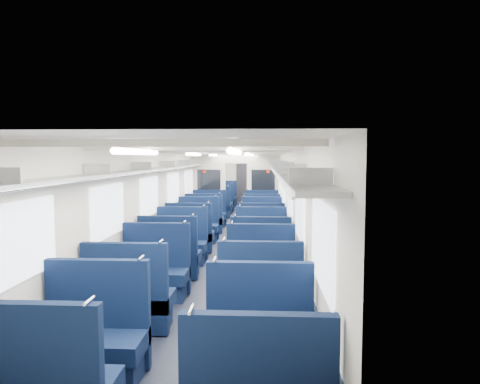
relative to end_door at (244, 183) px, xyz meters
The scene contains 39 objects.
floor 9.00m from the end_door, 90.00° to the right, with size 2.80×18.00×0.01m, color black.
ceiling 9.04m from the end_door, 90.00° to the right, with size 2.80×18.00×0.01m, color silver.
wall_left 9.05m from the end_door, 98.90° to the right, with size 0.02×18.00×2.35m, color beige.
dado_left 9.07m from the end_door, 98.81° to the right, with size 0.03×17.90×0.70m, color #0F1A34.
wall_right 9.05m from the end_door, 81.10° to the right, with size 0.02×18.00×2.35m, color beige.
dado_right 9.07m from the end_door, 81.19° to the right, with size 0.03×17.90×0.70m, color #0F1A34.
wall_far 0.19m from the end_door, 90.00° to the left, with size 2.80×0.02×2.35m, color beige.
luggage_rack_left 9.07m from the end_door, 97.73° to the right, with size 0.36×17.40×0.18m.
luggage_rack_right 9.07m from the end_door, 82.27° to the right, with size 0.36×17.40×0.18m.
windows 9.41m from the end_door, 90.00° to the right, with size 2.78×15.60×0.75m.
ceiling_fittings 9.29m from the end_door, 90.00° to the right, with size 2.70×16.06×0.11m.
end_door is the anchor object (origin of this frame).
bulkhead 6.37m from the end_door, 90.00° to the right, with size 2.80×0.10×2.35m.
seat_2 16.19m from the end_door, 92.94° to the right, with size 1.07×0.59×1.19m.
seat_3 16.21m from the end_door, 87.06° to the right, with size 1.07×0.59×1.19m.
seat_4 15.04m from the end_door, 93.17° to the right, with size 1.07×0.59×1.19m.
seat_5 14.86m from the end_door, 86.79° to the right, with size 1.07×0.59×1.19m.
seat_6 13.73m from the end_door, 93.47° to the right, with size 1.07×0.59×1.19m.
seat_7 13.76m from the end_door, 86.54° to the right, with size 1.07×0.59×1.19m.
seat_8 12.64m from the end_door, 93.77° to the right, with size 1.07×0.59×1.19m.
seat_9 12.66m from the end_door, 86.24° to the right, with size 1.07×0.59×1.19m.
seat_10 11.51m from the end_door, 94.14° to the right, with size 1.07×0.59×1.19m.
seat_11 11.45m from the end_door, 85.84° to the right, with size 1.07×0.59×1.19m.
seat_12 10.47m from the end_door, 94.56° to the right, with size 1.07×0.59×1.19m.
seat_13 10.39m from the end_door, 85.41° to the right, with size 1.07×0.59×1.19m.
seat_14 9.19m from the end_door, 95.19° to the right, with size 1.07×0.59×1.19m.
seat_15 9.15m from the end_door, 84.78° to the right, with size 1.07×0.59×1.19m.
seat_16 7.97m from the end_door, 95.99° to the right, with size 1.07×0.59×1.19m.
seat_17 8.01m from the end_door, 84.03° to the right, with size 1.07×0.59×1.19m.
seat_18 6.86m from the end_door, 96.98° to the right, with size 1.07×0.59×1.19m.
seat_19 6.87m from the end_door, 83.03° to the right, with size 1.07×0.59×1.19m.
seat_20 4.88m from the end_door, 99.88° to the right, with size 1.07×0.59×1.19m.
seat_21 4.86m from the end_door, 80.09° to the right, with size 1.07×0.59×1.19m.
seat_22 3.77m from the end_door, 102.91° to the right, with size 1.07×0.59×1.19m.
seat_23 3.88m from the end_door, 77.48° to the right, with size 1.07×0.59×1.19m.
seat_24 2.74m from the end_door, 108.17° to the right, with size 1.07×0.59×1.19m.
seat_25 2.71m from the end_door, 71.64° to the right, with size 1.07×0.59×1.19m.
seat_26 1.69m from the end_door, 121.94° to the right, with size 1.07×0.59×1.19m.
seat_27 1.63m from the end_door, 56.42° to the right, with size 1.07×0.59×1.19m.
Camera 1 is at (0.85, -11.32, 2.20)m, focal length 32.35 mm.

